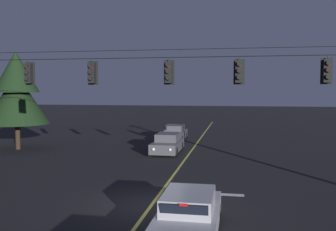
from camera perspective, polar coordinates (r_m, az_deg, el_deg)
The scene contains 13 objects.
ground_plane at distance 15.15m, azimuth -2.50°, elevation -13.40°, with size 180.00×180.00×0.00m, color black.
lane_centre_stripe at distance 23.36m, azimuth 2.21°, elevation -7.19°, with size 0.14×60.00×0.01m, color #D1C64C.
stop_bar_paint at distance 16.77m, azimuth 5.53°, elevation -11.68°, with size 3.40×0.36×0.01m, color silver.
signal_span_assembly at distance 17.02m, azimuth -0.60°, elevation 1.64°, with size 20.68×0.32×7.35m.
traffic_light_leftmost at distance 19.39m, azimuth -20.40°, elevation 6.02°, with size 0.48×0.41×1.22m.
traffic_light_left_inner at distance 17.97m, azimuth -11.50°, elevation 6.37°, with size 0.48×0.41×1.22m.
traffic_light_centre at distance 16.96m, azimuth 0.09°, elevation 6.59°, with size 0.48×0.41×1.22m.
traffic_light_right_inner at distance 16.70m, azimuth 10.74°, elevation 6.56°, with size 0.48×0.41×1.22m.
traffic_light_rightmost at distance 17.11m, azimuth 23.01°, elevation 6.26°, with size 0.48×0.41×1.22m.
car_waiting_near_lane at distance 12.04m, azimuth 3.19°, elevation -14.81°, with size 1.80×4.33×1.39m.
car_oncoming_lead at distance 26.96m, azimuth -0.06°, elevation -4.29°, with size 1.80×4.42×1.39m.
car_oncoming_trailing at distance 33.26m, azimuth 0.95°, elevation -2.72°, with size 1.80×4.42×1.39m.
tree_verge_near at distance 30.44m, azimuth -21.98°, elevation 3.45°, with size 4.77×4.77×7.41m.
Camera 1 is at (3.21, -14.10, 4.52)m, focal length 40.20 mm.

